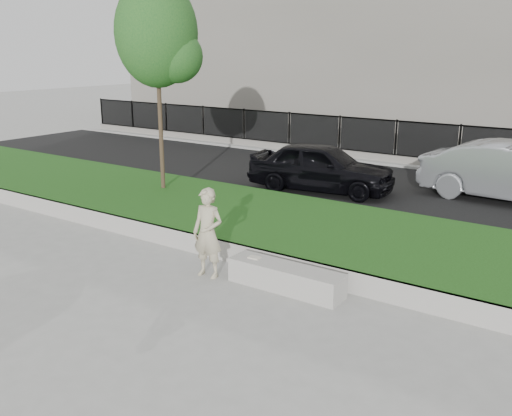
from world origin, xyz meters
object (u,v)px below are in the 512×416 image
Objects in this scene: stone_bench at (286,278)px; book at (255,257)px; car_dark at (321,167)px; young_tree at (160,37)px; man at (208,233)px.

book reaches higher than stone_bench.
stone_bench is at bearing -164.89° from car_dark.
book is at bearing 179.16° from stone_bench.
book is 7.04m from young_tree.
man is 7.83× the size of book.
young_tree is at bearing 151.53° from stone_bench.
young_tree is (-5.03, 3.08, 3.84)m from book.
stone_bench is 1.62m from man.
car_dark is (-2.80, 6.42, 0.53)m from stone_bench.
book is at bearing -31.45° from young_tree.
car_dark reaches higher than book.
man reaches higher than book.
book is 0.04× the size of young_tree.
man is 0.39× the size of car_dark.
man is at bearing -163.72° from book.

